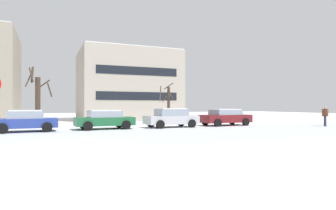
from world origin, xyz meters
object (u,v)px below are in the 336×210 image
(parked_car_green, at_px, (105,119))
(parked_car_maroon, at_px, (225,117))
(parked_car_blue, at_px, (25,121))
(parked_car_silver, at_px, (171,118))
(pedestrian_crossing, at_px, (325,115))

(parked_car_green, distance_m, parked_car_maroon, 10.32)
(parked_car_blue, height_order, parked_car_green, parked_car_blue)
(parked_car_blue, bearing_deg, parked_car_silver, -0.28)
(parked_car_silver, distance_m, parked_car_maroon, 5.16)
(parked_car_maroon, distance_m, pedestrian_crossing, 8.14)
(parked_car_silver, distance_m, pedestrian_crossing, 12.82)
(parked_car_blue, bearing_deg, parked_car_maroon, 0.61)
(parked_car_blue, xyz_separation_m, parked_car_green, (5.16, 0.24, -0.01))
(parked_car_green, distance_m, pedestrian_crossing, 17.88)
(parked_car_silver, height_order, pedestrian_crossing, pedestrian_crossing)
(parked_car_blue, height_order, pedestrian_crossing, pedestrian_crossing)
(parked_car_silver, relative_size, pedestrian_crossing, 2.57)
(parked_car_maroon, bearing_deg, pedestrian_crossing, -29.32)
(parked_car_blue, distance_m, pedestrian_crossing, 22.89)
(parked_car_silver, bearing_deg, parked_car_blue, 179.72)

